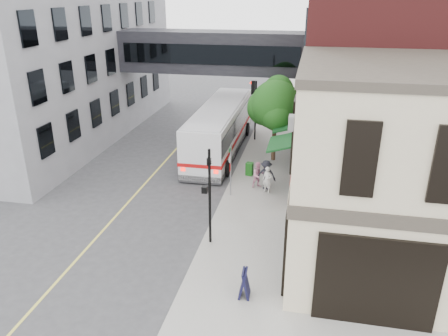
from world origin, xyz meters
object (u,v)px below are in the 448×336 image
at_px(bus, 220,127).
at_px(sandwich_board, 244,283).
at_px(pedestrian_b, 258,175).
at_px(newspaper_box, 249,169).
at_px(pedestrian_a, 267,180).
at_px(pedestrian_c, 266,175).

relative_size(bus, sandwich_board, 10.85).
xyz_separation_m(pedestrian_b, newspaper_box, (-0.75, 1.65, -0.36)).
xyz_separation_m(pedestrian_a, pedestrian_b, (-0.58, 0.61, 0.01)).
xyz_separation_m(bus, pedestrian_b, (3.51, -5.92, -0.91)).
height_order(pedestrian_a, newspaper_box, pedestrian_a).
height_order(pedestrian_a, pedestrian_b, pedestrian_b).
relative_size(bus, pedestrian_a, 7.93).
distance_m(pedestrian_c, sandwich_board, 9.69).
xyz_separation_m(pedestrian_a, sandwich_board, (0.18, -9.22, -0.21)).
bearing_deg(bus, sandwich_board, -74.87).
xyz_separation_m(bus, pedestrian_a, (4.08, -6.53, -0.91)).
bearing_deg(bus, newspaper_box, -57.18).
bearing_deg(pedestrian_b, newspaper_box, 81.91).
bearing_deg(pedestrian_b, pedestrian_c, -49.04).
relative_size(bus, newspaper_box, 14.84).
bearing_deg(sandwich_board, newspaper_box, 94.76).
xyz_separation_m(pedestrian_a, newspaper_box, (-1.33, 2.26, -0.36)).
bearing_deg(pedestrian_c, newspaper_box, 130.27).
height_order(bus, sandwich_board, bus).
relative_size(pedestrian_a, newspaper_box, 1.87).
height_order(pedestrian_a, sandwich_board, pedestrian_a).
height_order(pedestrian_c, newspaper_box, pedestrian_c).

